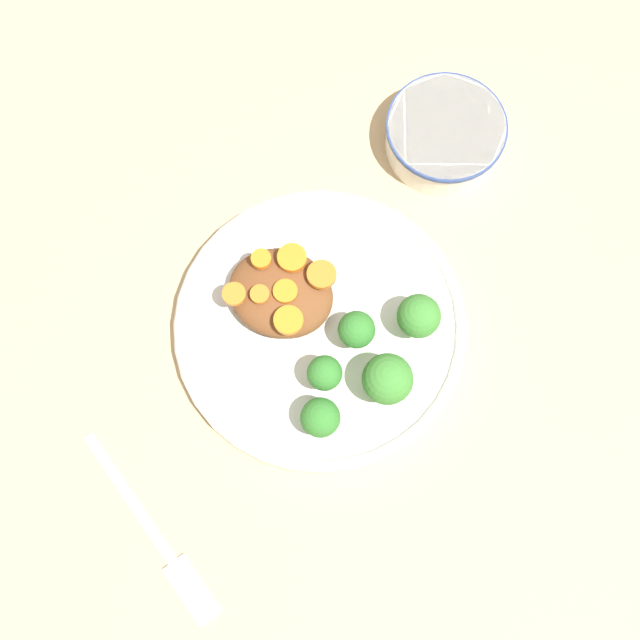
# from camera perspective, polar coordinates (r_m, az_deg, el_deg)

# --- Properties ---
(ground_plane) EXTENTS (4.00, 4.00, 0.00)m
(ground_plane) POSITION_cam_1_polar(r_m,az_deg,el_deg) (0.87, -0.00, -0.68)
(ground_plane) COLOR tan
(plate) EXTENTS (0.28, 0.28, 0.03)m
(plate) POSITION_cam_1_polar(r_m,az_deg,el_deg) (0.86, -0.00, -0.42)
(plate) COLOR silver
(plate) RESTS_ON ground_plane
(dip_bowl) EXTENTS (0.12, 0.12, 0.04)m
(dip_bowl) POSITION_cam_1_polar(r_m,az_deg,el_deg) (0.94, 7.99, 11.69)
(dip_bowl) COLOR white
(dip_bowl) RESTS_ON ground_plane
(stew_mound) EXTENTS (0.10, 0.09, 0.04)m
(stew_mound) POSITION_cam_1_polar(r_m,az_deg,el_deg) (0.85, -2.53, 1.73)
(stew_mound) COLOR brown
(stew_mound) RESTS_ON plate
(broccoli_floret_0) EXTENTS (0.05, 0.05, 0.06)m
(broccoli_floret_0) POSITION_cam_1_polar(r_m,az_deg,el_deg) (0.80, 4.34, -3.81)
(broccoli_floret_0) COLOR #759E51
(broccoli_floret_0) RESTS_ON plate
(broccoli_floret_1) EXTENTS (0.04, 0.04, 0.05)m
(broccoli_floret_1) POSITION_cam_1_polar(r_m,az_deg,el_deg) (0.82, 2.28, -0.85)
(broccoli_floret_1) COLOR #7FA85B
(broccoli_floret_1) RESTS_ON plate
(broccoli_floret_2) EXTENTS (0.04, 0.04, 0.05)m
(broccoli_floret_2) POSITION_cam_1_polar(r_m,az_deg,el_deg) (0.83, 6.33, 0.22)
(broccoli_floret_2) COLOR #7FA85B
(broccoli_floret_2) RESTS_ON plate
(broccoli_floret_3) EXTENTS (0.03, 0.03, 0.05)m
(broccoli_floret_3) POSITION_cam_1_polar(r_m,az_deg,el_deg) (0.81, 0.30, -3.48)
(broccoli_floret_3) COLOR #7FA85B
(broccoli_floret_3) RESTS_ON plate
(broccoli_floret_4) EXTENTS (0.04, 0.04, 0.05)m
(broccoli_floret_4) POSITION_cam_1_polar(r_m,az_deg,el_deg) (0.80, 0.02, -6.30)
(broccoli_floret_4) COLOR #7FA85B
(broccoli_floret_4) RESTS_ON plate
(carrot_slice_0) EXTENTS (0.03, 0.03, 0.01)m
(carrot_slice_0) POSITION_cam_1_polar(r_m,az_deg,el_deg) (0.83, 0.10, 2.92)
(carrot_slice_0) COLOR orange
(carrot_slice_0) RESTS_ON stew_mound
(carrot_slice_1) EXTENTS (0.02, 0.02, 0.00)m
(carrot_slice_1) POSITION_cam_1_polar(r_m,az_deg,el_deg) (0.82, -3.88, 1.66)
(carrot_slice_1) COLOR orange
(carrot_slice_1) RESTS_ON stew_mound
(carrot_slice_2) EXTENTS (0.03, 0.03, 0.01)m
(carrot_slice_2) POSITION_cam_1_polar(r_m,az_deg,el_deg) (0.81, -2.03, -0.02)
(carrot_slice_2) COLOR orange
(carrot_slice_2) RESTS_ON stew_mound
(carrot_slice_3) EXTENTS (0.03, 0.03, 0.01)m
(carrot_slice_3) POSITION_cam_1_polar(r_m,az_deg,el_deg) (0.83, -1.81, 4.00)
(carrot_slice_3) COLOR orange
(carrot_slice_3) RESTS_ON stew_mound
(carrot_slice_4) EXTENTS (0.02, 0.02, 0.00)m
(carrot_slice_4) POSITION_cam_1_polar(r_m,az_deg,el_deg) (0.83, -5.53, 1.67)
(carrot_slice_4) COLOR orange
(carrot_slice_4) RESTS_ON stew_mound
(carrot_slice_5) EXTENTS (0.02, 0.02, 0.00)m
(carrot_slice_5) POSITION_cam_1_polar(r_m,az_deg,el_deg) (0.82, -2.24, 1.85)
(carrot_slice_5) COLOR orange
(carrot_slice_5) RESTS_ON stew_mound
(carrot_slice_6) EXTENTS (0.02, 0.02, 0.01)m
(carrot_slice_6) POSITION_cam_1_polar(r_m,az_deg,el_deg) (0.83, -3.79, 3.91)
(carrot_slice_6) COLOR orange
(carrot_slice_6) RESTS_ON stew_mound
(fork) EXTENTS (0.19, 0.12, 0.01)m
(fork) POSITION_cam_1_polar(r_m,az_deg,el_deg) (0.85, -10.17, -13.89)
(fork) COLOR #B6B6B6
(fork) RESTS_ON ground_plane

